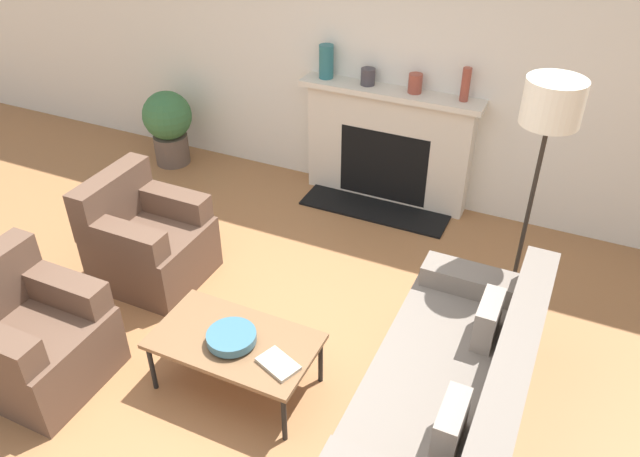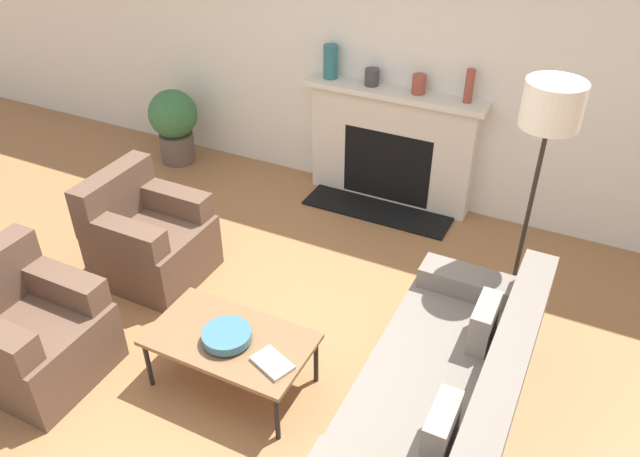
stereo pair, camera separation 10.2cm
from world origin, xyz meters
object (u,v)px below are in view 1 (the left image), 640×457
object	(u,v)px
coffee_table	(235,343)
mantel_vase_right	(466,85)
armchair_near	(31,338)
mantel_vase_left	(326,62)
floor_lamp	(546,135)
mantel_vase_center_right	(415,83)
potted_plant	(168,124)
fireplace	(387,147)
couch	(452,397)
bowl	(231,337)
book	(278,364)
armchair_far	(147,241)
mantel_vase_center_left	(368,77)

from	to	relation	value
coffee_table	mantel_vase_right	world-z (taller)	mantel_vase_right
armchair_near	mantel_vase_right	distance (m)	3.75
coffee_table	mantel_vase_left	xyz separation A→B (m)	(-0.57, 2.63, 0.87)
floor_lamp	mantel_vase_center_right	world-z (taller)	floor_lamp
potted_plant	fireplace	bearing A→B (deg)	6.65
mantel_vase_left	mantel_vase_right	xyz separation A→B (m)	(1.26, 0.00, -0.01)
couch	floor_lamp	size ratio (longest dim) A/B	1.04
coffee_table	bowl	size ratio (longest dim) A/B	3.34
armchair_near	floor_lamp	xyz separation A→B (m)	(2.67, 1.89, 1.13)
book	mantel_vase_left	xyz separation A→B (m)	(-0.92, 2.71, 0.83)
armchair_far	mantel_vase_right	world-z (taller)	mantel_vase_right
fireplace	potted_plant	distance (m)	2.29
mantel_vase_center_left	coffee_table	bearing A→B (deg)	-86.30
mantel_vase_right	potted_plant	bearing A→B (deg)	-174.50
bowl	potted_plant	size ratio (longest dim) A/B	0.39
fireplace	book	distance (m)	2.71
bowl	mantel_vase_center_left	xyz separation A→B (m)	(-0.17, 2.66, 0.72)
bowl	mantel_vase_right	bearing A→B (deg)	75.61
floor_lamp	potted_plant	size ratio (longest dim) A/B	2.34
armchair_near	mantel_vase_left	size ratio (longest dim) A/B	2.88
armchair_near	mantel_vase_center_left	distance (m)	3.38
couch	mantel_vase_left	xyz separation A→B (m)	(-1.90, 2.42, 0.94)
mantel_vase_center_right	mantel_vase_right	bearing A→B (deg)	0.00
fireplace	mantel_vase_center_left	world-z (taller)	mantel_vase_center_left
armchair_near	book	distance (m)	1.62
book	floor_lamp	bearing A→B (deg)	74.85
armchair_far	bowl	distance (m)	1.43
mantel_vase_center_right	couch	bearing A→B (deg)	-66.14
armchair_far	floor_lamp	distance (m)	2.99
armchair_far	mantel_vase_center_left	world-z (taller)	mantel_vase_center_left
floor_lamp	mantel_vase_left	xyz separation A→B (m)	(-2.03, 1.21, -0.22)
armchair_near	floor_lamp	size ratio (longest dim) A/B	0.47
couch	coffee_table	bearing A→B (deg)	-81.31
armchair_far	mantel_vase_center_left	xyz separation A→B (m)	(1.05, 1.94, 0.83)
book	mantel_vase_center_left	size ratio (longest dim) A/B	1.94
armchair_far	floor_lamp	size ratio (longest dim) A/B	0.47
fireplace	mantel_vase_center_left	size ratio (longest dim) A/B	11.25
coffee_table	mantel_vase_right	bearing A→B (deg)	75.35
armchair_near	mantel_vase_right	world-z (taller)	mantel_vase_right
bowl	book	xyz separation A→B (m)	(0.35, -0.05, -0.03)
armchair_far	mantel_vase_center_right	distance (m)	2.58
couch	mantel_vase_center_left	size ratio (longest dim) A/B	12.96
mantel_vase_left	potted_plant	distance (m)	1.85
armchair_far	coffee_table	size ratio (longest dim) A/B	0.84
mantel_vase_left	mantel_vase_center_right	world-z (taller)	mantel_vase_left
bowl	mantel_vase_center_right	bearing A→B (deg)	84.50
couch	armchair_far	distance (m)	2.60
couch	armchair_far	xyz separation A→B (m)	(-2.55, 0.49, 0.03)
couch	coffee_table	size ratio (longest dim) A/B	1.85
bowl	mantel_vase_left	distance (m)	2.84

